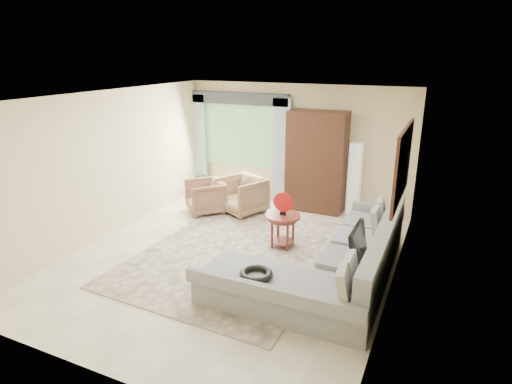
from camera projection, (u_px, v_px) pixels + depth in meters
The scene contains 17 objects.
ground at pixel (234, 256), 7.08m from camera, with size 6.00×6.00×0.00m, color silver.
area_rug at pixel (239, 253), 7.16m from camera, with size 3.00×4.00×0.02m, color beige.
sectional_sofa at pixel (338, 267), 6.13m from camera, with size 2.30×3.46×0.90m.
tv_screen at pixel (358, 244), 5.85m from camera, with size 0.06×0.74×0.48m, color black.
garden_hose at pixel (256, 274), 5.40m from camera, with size 0.43×0.43×0.09m, color black.
coffee_table at pixel (283, 231), 7.30m from camera, with size 0.60×0.60×0.60m.
red_disc at pixel (283, 202), 7.14m from camera, with size 0.34×0.34×0.03m, color #AE1111.
armchair_left at pixel (206, 197), 8.92m from camera, with size 0.73×0.76×0.69m, color #9E7156.
armchair_right at pixel (242, 195), 8.89m from camera, with size 0.82×0.84×0.77m, color #957B51.
potted_plant at pixel (207, 184), 10.00m from camera, with size 0.52×0.45×0.58m, color #999999.
armoire at pixel (316, 162), 8.89m from camera, with size 1.20×0.55×2.10m, color #311A10.
floor_lamp at pixel (354, 179), 8.71m from camera, with size 0.24×0.24×1.50m, color silver.
window at pixel (240, 136), 9.74m from camera, with size 1.80×0.04×1.40m, color #669E59.
curtain_left at pixel (199, 144), 10.16m from camera, with size 0.40×0.08×2.30m, color #9EB7CC.
curtain_right at pixel (281, 152), 9.33m from camera, with size 0.40×0.08×2.30m, color #9EB7CC.
valance at pixel (238, 98), 9.42m from camera, with size 2.40×0.12×0.26m, color #1E232D.
wall_mirror at pixel (402, 164), 5.86m from camera, with size 0.05×1.70×1.05m.
Camera 1 is at (3.00, -5.66, 3.21)m, focal length 30.00 mm.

